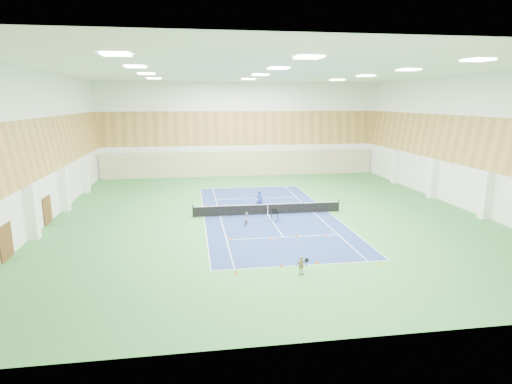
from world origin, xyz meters
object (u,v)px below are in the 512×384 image
at_px(tennis_net, 268,208).
at_px(child_court, 247,219).
at_px(child_apron, 301,265).
at_px(coach, 259,200).
at_px(ball_cart, 275,215).

xyz_separation_m(tennis_net, child_court, (-2.22, -3.17, -0.01)).
bearing_deg(child_apron, child_court, 82.67).
xyz_separation_m(tennis_net, coach, (-0.46, 1.75, 0.34)).
height_order(coach, child_apron, coach).
relative_size(coach, child_apron, 1.64).
height_order(coach, ball_cart, coach).
distance_m(tennis_net, ball_cart, 2.21).
height_order(child_court, ball_cart, child_court).
relative_size(tennis_net, ball_cart, 12.86).
relative_size(tennis_net, child_court, 11.91).
bearing_deg(coach, tennis_net, 99.51).
distance_m(tennis_net, child_apron, 13.18).
bearing_deg(ball_cart, child_apron, -85.73).
bearing_deg(child_court, child_apron, -114.50).
height_order(tennis_net, ball_cart, tennis_net).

